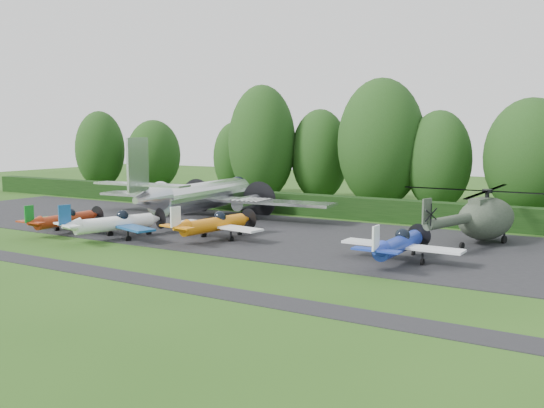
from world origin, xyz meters
The scene contains 18 objects.
ground centered at (0.00, 0.00, 0.00)m, with size 160.00×160.00×0.00m, color #244814.
apron centered at (0.00, 10.00, 0.00)m, with size 70.00×18.00×0.01m, color black.
taxiway_verge centered at (0.00, -6.00, 0.00)m, with size 70.00×2.00×0.00m, color black.
hedgerow centered at (0.00, 21.00, 0.00)m, with size 90.00×1.60×2.00m, color black.
transport_plane centered at (-6.63, 13.55, 2.17)m, with size 24.24×18.59×7.77m.
light_plane_red centered at (-11.11, 2.03, 1.08)m, with size 6.77×7.12×2.60m.
light_plane_white centered at (-5.72, 2.04, 1.23)m, with size 7.66×8.06×2.95m.
light_plane_orange centered at (0.81, 5.52, 1.21)m, with size 7.56×7.95×2.91m.
light_plane_blue centered at (15.05, 4.95, 1.20)m, with size 7.47×7.85×2.87m.
helicopter centered at (18.11, 14.50, 2.09)m, with size 12.06×14.12×3.88m.
tree_0 centered at (9.95, 30.95, 5.03)m, with size 6.52×6.52×10.08m.
tree_1 centered at (-37.51, 30.52, 5.36)m, with size 6.77×6.77×10.75m.
tree_2 centered at (18.47, 31.16, 5.54)m, with size 8.46×8.46×11.10m.
tree_4 centered at (4.05, 30.31, 6.72)m, with size 9.04×9.04×13.46m.
tree_5 centered at (-4.20, 32.66, 5.23)m, with size 6.62×6.62×10.48m.
tree_6 centered at (-9.97, 29.32, 6.60)m, with size 7.71×7.71×13.22m.
tree_7 centered at (-17.40, 34.51, 4.55)m, with size 5.46×5.46×9.13m.
tree_10 centered at (-29.27, 32.41, 4.73)m, with size 7.23×7.23×9.48m.
Camera 1 is at (27.09, -29.77, 8.00)m, focal length 40.00 mm.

